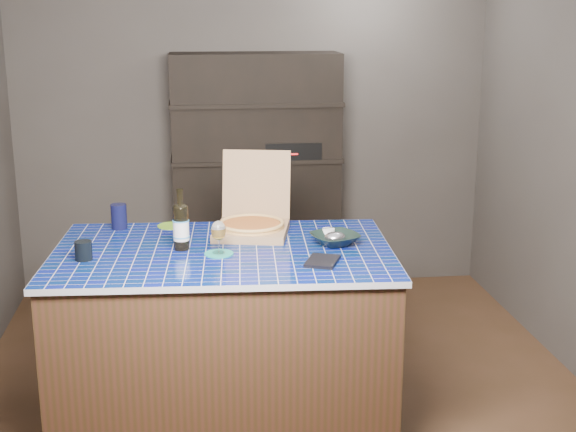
{
  "coord_description": "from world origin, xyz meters",
  "views": [
    {
      "loc": [
        -0.47,
        -4.19,
        2.13
      ],
      "look_at": [
        0.05,
        0.0,
        1.01
      ],
      "focal_mm": 50.0,
      "sensor_mm": 36.0,
      "label": 1
    }
  ],
  "objects": [
    {
      "name": "pizza_box",
      "position": [
        -0.15,
        -0.04,
        0.99
      ],
      "size": [
        0.47,
        0.53,
        0.41
      ],
      "rotation": [
        0.0,
        0.0,
        -0.21
      ],
      "color": "#92704B",
      "rests_on": "kitchen_island"
    },
    {
      "name": "bowl",
      "position": [
        0.25,
        -0.3,
        0.96
      ],
      "size": [
        0.31,
        0.31,
        0.06
      ],
      "primitive_type": "imported",
      "rotation": [
        0.0,
        0.0,
        0.36
      ],
      "color": "black",
      "rests_on": "kitchen_island"
    },
    {
      "name": "navy_cup",
      "position": [
        -0.87,
        0.14,
        1.0
      ],
      "size": [
        0.09,
        0.09,
        0.14
      ],
      "primitive_type": "cylinder",
      "color": "black",
      "rests_on": "kitchen_island"
    },
    {
      "name": "wine_glass",
      "position": [
        -0.35,
        -0.4,
        1.05
      ],
      "size": [
        0.07,
        0.07,
        0.17
      ],
      "color": "white",
      "rests_on": "teal_trivet"
    },
    {
      "name": "white_jar",
      "position": [
        0.24,
        -0.2,
        0.96
      ],
      "size": [
        0.07,
        0.07,
        0.06
      ],
      "primitive_type": "cylinder",
      "color": "white",
      "rests_on": "kitchen_island"
    },
    {
      "name": "tumbler",
      "position": [
        -1.0,
        -0.41,
        0.98
      ],
      "size": [
        0.08,
        0.08,
        0.09
      ],
      "primitive_type": "cylinder",
      "color": "black",
      "rests_on": "kitchen_island"
    },
    {
      "name": "dvd_case",
      "position": [
        0.14,
        -0.59,
        0.94
      ],
      "size": [
        0.2,
        0.23,
        0.02
      ],
      "primitive_type": "cube",
      "rotation": [
        0.0,
        0.0,
        -0.38
      ],
      "color": "black",
      "rests_on": "kitchen_island"
    },
    {
      "name": "teal_trivet",
      "position": [
        -0.35,
        -0.4,
        0.94
      ],
      "size": [
        0.14,
        0.14,
        0.01
      ],
      "primitive_type": "cylinder",
      "color": "#1A8C7A",
      "rests_on": "kitchen_island"
    },
    {
      "name": "mead_bottle",
      "position": [
        -0.53,
        -0.29,
        1.06
      ],
      "size": [
        0.08,
        0.08,
        0.31
      ],
      "color": "black",
      "rests_on": "kitchen_island"
    },
    {
      "name": "foil_contents",
      "position": [
        0.25,
        -0.3,
        0.97
      ],
      "size": [
        0.11,
        0.09,
        0.05
      ],
      "primitive_type": "ellipsoid",
      "color": "#AFB1BB",
      "rests_on": "bowl"
    },
    {
      "name": "kitchen_island",
      "position": [
        -0.32,
        -0.32,
        0.47
      ],
      "size": [
        1.76,
        1.18,
        0.93
      ],
      "rotation": [
        0.0,
        0.0,
        -0.06
      ],
      "color": "#43251A",
      "rests_on": "floor"
    },
    {
      "name": "room",
      "position": [
        0.0,
        0.0,
        1.25
      ],
      "size": [
        3.5,
        3.5,
        3.5
      ],
      "color": "brown",
      "rests_on": "ground"
    },
    {
      "name": "green_trivet",
      "position": [
        -0.59,
        0.16,
        0.94
      ],
      "size": [
        0.16,
        0.16,
        0.01
      ],
      "primitive_type": "cylinder",
      "color": "#6AA322",
      "rests_on": "kitchen_island"
    },
    {
      "name": "shelving_unit",
      "position": [
        0.0,
        1.53,
        0.9
      ],
      "size": [
        1.2,
        0.41,
        1.8
      ],
      "color": "black",
      "rests_on": "floor"
    }
  ]
}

